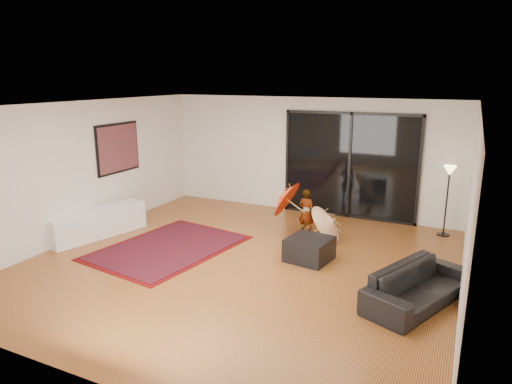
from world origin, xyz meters
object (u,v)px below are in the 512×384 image
Objects in this scene: child at (306,213)px; media_console at (97,223)px; sofa at (418,286)px; ottoman at (309,249)px.

media_console is at bearing 38.32° from child.
media_console is at bearing 111.38° from sofa.
media_console is 4.34m from ottoman.
child reaches higher than sofa.
child reaches higher than ottoman.
child is at bearing 111.91° from ottoman.
ottoman is 0.72× the size of child.
media_console is 1.08× the size of sofa.
media_console is at bearing -171.43° from ottoman.
sofa is 3.12m from child.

